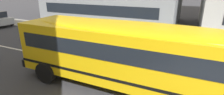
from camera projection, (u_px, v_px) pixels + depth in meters
ground_plane at (125, 71)px, 9.53m from camera, size 400.00×400.00×0.00m
sidewalk_far at (153, 38)px, 15.57m from camera, size 120.00×3.00×0.01m
lane_centreline at (125, 71)px, 9.52m from camera, size 110.00×0.16×0.01m
school_bus at (150, 54)px, 7.17m from camera, size 13.30×3.18×2.97m
parked_car_green_past_driveway at (61, 27)px, 16.14m from camera, size 3.96×2.01×1.64m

